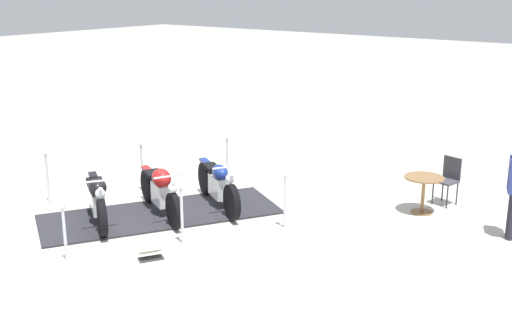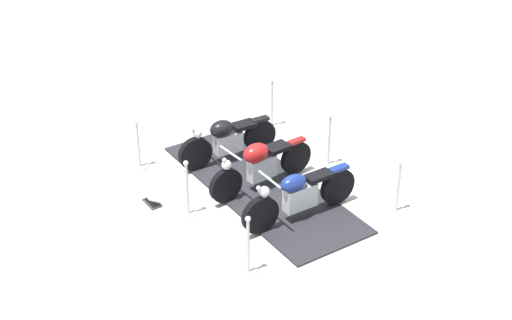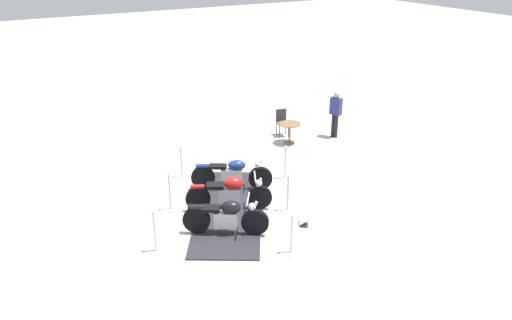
{
  "view_description": "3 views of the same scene",
  "coord_description": "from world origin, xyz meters",
  "px_view_note": "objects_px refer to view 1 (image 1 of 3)",
  "views": [
    {
      "loc": [
        -8.5,
        8.18,
        4.41
      ],
      "look_at": [
        -1.42,
        -1.2,
        1.09
      ],
      "focal_mm": 44.75,
      "sensor_mm": 36.0,
      "label": 1
    },
    {
      "loc": [
        -10.66,
        -5.08,
        7.51
      ],
      "look_at": [
        -0.27,
        -0.01,
        0.75
      ],
      "focal_mm": 52.97,
      "sensor_mm": 36.0,
      "label": 2
    },
    {
      "loc": [
        5.06,
        10.32,
        6.57
      ],
      "look_at": [
        -0.99,
        -0.3,
        1.13
      ],
      "focal_mm": 34.72,
      "sensor_mm": 36.0,
      "label": 3
    }
  ],
  "objects_px": {
    "motorcycle_navy": "(218,184)",
    "stanchion_right_mid": "(182,224)",
    "motorcycle_maroon": "(160,189)",
    "cafe_table": "(424,186)",
    "motorcycle_black": "(98,199)",
    "info_placard": "(151,255)",
    "cafe_chair_near_table": "(448,177)",
    "stanchion_right_rear": "(285,209)",
    "stanchion_left_front": "(48,187)",
    "stanchion_right_front": "(66,245)",
    "stanchion_left_rear": "(227,167)",
    "stanchion_left_mid": "(142,177)"
  },
  "relations": [
    {
      "from": "motorcycle_navy",
      "to": "stanchion_left_rear",
      "type": "relative_size",
      "value": 1.96
    },
    {
      "from": "stanchion_right_mid",
      "to": "stanchion_left_mid",
      "type": "bearing_deg",
      "value": -30.64
    },
    {
      "from": "stanchion_left_front",
      "to": "motorcycle_navy",
      "type": "bearing_deg",
      "value": -147.51
    },
    {
      "from": "stanchion_right_front",
      "to": "stanchion_left_mid",
      "type": "xyz_separation_m",
      "value": [
        1.68,
        -3.25,
        0.01
      ]
    },
    {
      "from": "motorcycle_navy",
      "to": "stanchion_right_front",
      "type": "distance_m",
      "value": 3.48
    },
    {
      "from": "stanchion_left_front",
      "to": "stanchion_left_rear",
      "type": "distance_m",
      "value": 3.88
    },
    {
      "from": "motorcycle_black",
      "to": "motorcycle_navy",
      "type": "relative_size",
      "value": 0.88
    },
    {
      "from": "stanchion_left_rear",
      "to": "stanchion_left_front",
      "type": "bearing_deg",
      "value": 59.36
    },
    {
      "from": "motorcycle_navy",
      "to": "cafe_chair_near_table",
      "type": "relative_size",
      "value": 2.11
    },
    {
      "from": "motorcycle_maroon",
      "to": "stanchion_right_rear",
      "type": "relative_size",
      "value": 1.95
    },
    {
      "from": "motorcycle_maroon",
      "to": "cafe_chair_near_table",
      "type": "xyz_separation_m",
      "value": [
        -4.15,
        -4.02,
        0.02
      ]
    },
    {
      "from": "stanchion_left_front",
      "to": "cafe_table",
      "type": "xyz_separation_m",
      "value": [
        -6.32,
        -4.08,
        0.2
      ]
    },
    {
      "from": "cafe_chair_near_table",
      "to": "stanchion_right_mid",
      "type": "bearing_deg",
      "value": -17.66
    },
    {
      "from": "stanchion_left_mid",
      "to": "cafe_chair_near_table",
      "type": "height_order",
      "value": "stanchion_left_mid"
    },
    {
      "from": "motorcycle_navy",
      "to": "stanchion_left_front",
      "type": "bearing_deg",
      "value": -116.62
    },
    {
      "from": "motorcycle_navy",
      "to": "stanchion_left_mid",
      "type": "distance_m",
      "value": 1.98
    },
    {
      "from": "motorcycle_black",
      "to": "motorcycle_maroon",
      "type": "distance_m",
      "value": 1.19
    },
    {
      "from": "info_placard",
      "to": "cafe_table",
      "type": "bearing_deg",
      "value": -178.68
    },
    {
      "from": "motorcycle_navy",
      "to": "stanchion_right_front",
      "type": "height_order",
      "value": "motorcycle_navy"
    },
    {
      "from": "motorcycle_black",
      "to": "stanchion_right_rear",
      "type": "xyz_separation_m",
      "value": [
        -2.9,
        -1.91,
        -0.12
      ]
    },
    {
      "from": "info_placard",
      "to": "cafe_chair_near_table",
      "type": "height_order",
      "value": "cafe_chair_near_table"
    },
    {
      "from": "stanchion_right_rear",
      "to": "stanchion_left_mid",
      "type": "distance_m",
      "value": 3.66
    },
    {
      "from": "cafe_table",
      "to": "cafe_chair_near_table",
      "type": "relative_size",
      "value": 0.78
    },
    {
      "from": "cafe_table",
      "to": "motorcycle_black",
      "type": "bearing_deg",
      "value": 42.73
    },
    {
      "from": "stanchion_right_rear",
      "to": "cafe_chair_near_table",
      "type": "xyz_separation_m",
      "value": [
        -1.87,
        -3.12,
        0.18
      ]
    },
    {
      "from": "motorcycle_black",
      "to": "motorcycle_maroon",
      "type": "relative_size",
      "value": 0.87
    },
    {
      "from": "motorcycle_maroon",
      "to": "cafe_table",
      "type": "bearing_deg",
      "value": 65.73
    },
    {
      "from": "stanchion_left_rear",
      "to": "info_placard",
      "type": "distance_m",
      "value": 4.35
    },
    {
      "from": "stanchion_right_rear",
      "to": "stanchion_left_mid",
      "type": "height_order",
      "value": "stanchion_left_mid"
    },
    {
      "from": "stanchion_right_front",
      "to": "cafe_chair_near_table",
      "type": "xyz_separation_m",
      "value": [
        -3.84,
        -6.46,
        0.25
      ]
    },
    {
      "from": "cafe_table",
      "to": "cafe_chair_near_table",
      "type": "xyz_separation_m",
      "value": [
        -0.19,
        -0.8,
        0.01
      ]
    },
    {
      "from": "stanchion_right_rear",
      "to": "stanchion_left_front",
      "type": "xyz_separation_m",
      "value": [
        4.64,
        1.75,
        -0.03
      ]
    },
    {
      "from": "motorcycle_black",
      "to": "motorcycle_maroon",
      "type": "xyz_separation_m",
      "value": [
        -0.62,
        -1.01,
        0.04
      ]
    },
    {
      "from": "stanchion_left_rear",
      "to": "stanchion_right_rear",
      "type": "bearing_deg",
      "value": 149.36
    },
    {
      "from": "motorcycle_navy",
      "to": "cafe_table",
      "type": "bearing_deg",
      "value": 63.95
    },
    {
      "from": "cafe_chair_near_table",
      "to": "stanchion_right_rear",
      "type": "bearing_deg",
      "value": -17.74
    },
    {
      "from": "stanchion_left_front",
      "to": "cafe_chair_near_table",
      "type": "relative_size",
      "value": 1.13
    },
    {
      "from": "motorcycle_navy",
      "to": "motorcycle_maroon",
      "type": "bearing_deg",
      "value": -89.1
    },
    {
      "from": "motorcycle_maroon",
      "to": "cafe_table",
      "type": "xyz_separation_m",
      "value": [
        -3.96,
        -3.22,
        0.02
      ]
    },
    {
      "from": "motorcycle_maroon",
      "to": "stanchion_right_rear",
      "type": "xyz_separation_m",
      "value": [
        -2.28,
        -0.9,
        -0.16
      ]
    },
    {
      "from": "motorcycle_maroon",
      "to": "motorcycle_navy",
      "type": "height_order",
      "value": "motorcycle_navy"
    },
    {
      "from": "motorcycle_black",
      "to": "stanchion_left_rear",
      "type": "relative_size",
      "value": 1.73
    },
    {
      "from": "stanchion_right_rear",
      "to": "stanchion_left_rear",
      "type": "relative_size",
      "value": 1.02
    },
    {
      "from": "motorcycle_navy",
      "to": "stanchion_right_mid",
      "type": "xyz_separation_m",
      "value": [
        -0.71,
        1.79,
        -0.12
      ]
    },
    {
      "from": "stanchion_right_mid",
      "to": "cafe_chair_near_table",
      "type": "distance_m",
      "value": 5.58
    },
    {
      "from": "motorcycle_maroon",
      "to": "stanchion_right_rear",
      "type": "bearing_deg",
      "value": 48.09
    },
    {
      "from": "info_placard",
      "to": "cafe_chair_near_table",
      "type": "relative_size",
      "value": 0.47
    },
    {
      "from": "motorcycle_black",
      "to": "cafe_table",
      "type": "distance_m",
      "value": 6.23
    },
    {
      "from": "motorcycle_black",
      "to": "stanchion_left_mid",
      "type": "relative_size",
      "value": 1.64
    },
    {
      "from": "motorcycle_black",
      "to": "stanchion_right_mid",
      "type": "relative_size",
      "value": 1.67
    }
  ]
}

